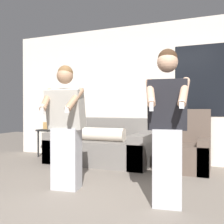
% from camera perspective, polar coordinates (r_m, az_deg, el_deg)
% --- Properties ---
extents(ground_plane, '(14.00, 14.00, 0.00)m').
position_cam_1_polar(ground_plane, '(2.76, -9.46, -21.47)').
color(ground_plane, slate).
extents(wall_back, '(6.03, 0.07, 2.70)m').
position_cam_1_polar(wall_back, '(5.23, 7.52, 4.19)').
color(wall_back, silver).
rests_on(wall_back, ground_plane).
extents(couch, '(1.96, 0.92, 0.85)m').
position_cam_1_polar(couch, '(5.06, -2.56, -7.53)').
color(couch, slate).
rests_on(couch, ground_plane).
extents(armchair, '(0.81, 0.81, 1.03)m').
position_cam_1_polar(armchair, '(4.68, 15.56, -8.03)').
color(armchair, brown).
rests_on(armchair, ground_plane).
extents(side_table, '(0.42, 0.43, 0.74)m').
position_cam_1_polar(side_table, '(5.90, -13.42, -4.56)').
color(side_table, black).
rests_on(side_table, ground_plane).
extents(person_left, '(0.51, 0.54, 1.59)m').
position_cam_1_polar(person_left, '(3.43, -10.03, -3.40)').
color(person_left, '#B2B2B7').
rests_on(person_left, ground_plane).
extents(person_right, '(0.46, 0.52, 1.67)m').
position_cam_1_polar(person_right, '(2.83, 11.95, -3.06)').
color(person_right, '#B2B2B7').
rests_on(person_right, ground_plane).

